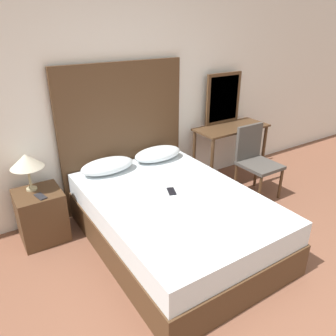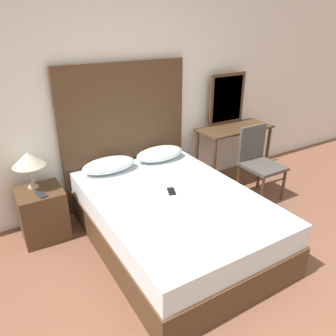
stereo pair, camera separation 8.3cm
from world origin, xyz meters
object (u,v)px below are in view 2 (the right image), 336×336
object	(u,v)px
phone_on_bed	(171,191)
chair	(258,158)
bed	(173,220)
vanity_desk	(234,137)
nightstand	(43,213)
table_lamp	(28,160)
phone_on_nightstand	(42,194)

from	to	relation	value
phone_on_bed	chair	world-z (taller)	chair
bed	vanity_desk	distance (m)	1.72
nightstand	vanity_desk	xyz separation A→B (m)	(2.56, 0.00, 0.37)
table_lamp	bed	bearing A→B (deg)	-38.40
vanity_desk	nightstand	bearing A→B (deg)	-179.93
phone_on_bed	vanity_desk	bearing A→B (deg)	26.70
bed	chair	xyz separation A→B (m)	(1.45, 0.32, 0.23)
phone_on_bed	nightstand	size ratio (longest dim) A/B	0.31
nightstand	phone_on_nightstand	world-z (taller)	phone_on_nightstand
vanity_desk	chair	world-z (taller)	chair
bed	phone_on_nightstand	distance (m)	1.31
bed	vanity_desk	size ratio (longest dim) A/B	2.01
nightstand	chair	world-z (taller)	chair
phone_on_nightstand	table_lamp	bearing A→B (deg)	101.01
nightstand	table_lamp	world-z (taller)	table_lamp
chair	phone_on_nightstand	bearing A→B (deg)	171.66
phone_on_nightstand	bed	bearing A→B (deg)	-32.59
nightstand	table_lamp	bearing A→B (deg)	108.69
vanity_desk	phone_on_bed	bearing A→B (deg)	-153.30
vanity_desk	chair	size ratio (longest dim) A/B	1.15
bed	chair	distance (m)	1.50
bed	nightstand	world-z (taller)	bed
nightstand	table_lamp	xyz separation A→B (m)	(-0.03, 0.09, 0.58)
vanity_desk	chair	xyz separation A→B (m)	(-0.02, -0.48, -0.13)
bed	phone_on_nightstand	world-z (taller)	bed
nightstand	chair	bearing A→B (deg)	-10.71
nightstand	phone_on_nightstand	size ratio (longest dim) A/B	3.31
phone_on_bed	phone_on_nightstand	bearing A→B (deg)	150.74
phone_on_bed	chair	size ratio (longest dim) A/B	0.18
nightstand	chair	distance (m)	2.59
phone_on_bed	phone_on_nightstand	size ratio (longest dim) A/B	1.02
table_lamp	chair	world-z (taller)	table_lamp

